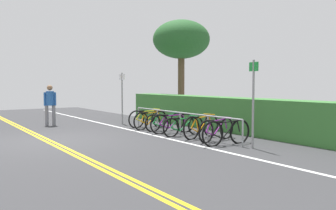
# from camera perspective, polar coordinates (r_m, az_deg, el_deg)

# --- Properties ---
(ground_plane) EXTENTS (28.24, 12.03, 0.05)m
(ground_plane) POSITION_cam_1_polar(r_m,az_deg,el_deg) (11.13, -19.26, -5.74)
(ground_plane) COLOR #353538
(centre_line_yellow_inner) EXTENTS (25.41, 0.10, 0.00)m
(centre_line_yellow_inner) POSITION_cam_1_polar(r_m,az_deg,el_deg) (11.10, -19.66, -5.62)
(centre_line_yellow_inner) COLOR gold
(centre_line_yellow_inner) RESTS_ON ground_plane
(centre_line_yellow_outer) EXTENTS (25.41, 0.10, 0.00)m
(centre_line_yellow_outer) POSITION_cam_1_polar(r_m,az_deg,el_deg) (11.14, -18.86, -5.57)
(centre_line_yellow_outer) COLOR gold
(centre_line_yellow_outer) RESTS_ON ground_plane
(bike_lane_stripe_white) EXTENTS (25.41, 0.12, 0.00)m
(bike_lane_stripe_white) POSITION_cam_1_polar(r_m,az_deg,el_deg) (12.36, -4.61, -4.51)
(bike_lane_stripe_white) COLOR white
(bike_lane_stripe_white) RESTS_ON ground_plane
(bike_rack) EXTENTS (5.79, 0.05, 0.77)m
(bike_rack) POSITION_cam_1_polar(r_m,az_deg,el_deg) (11.79, 2.03, -2.08)
(bike_rack) COLOR #9EA0A5
(bike_rack) RESTS_ON ground_plane
(bicycle_0) EXTENTS (0.46, 1.80, 0.74)m
(bicycle_0) POSITION_cam_1_polar(r_m,az_deg,el_deg) (13.85, -3.35, -2.20)
(bicycle_0) COLOR black
(bicycle_0) RESTS_ON ground_plane
(bicycle_1) EXTENTS (0.46, 1.67, 0.73)m
(bicycle_1) POSITION_cam_1_polar(r_m,az_deg,el_deg) (13.22, -2.88, -2.50)
(bicycle_1) COLOR black
(bicycle_1) RESTS_ON ground_plane
(bicycle_2) EXTENTS (0.46, 1.71, 0.69)m
(bicycle_2) POSITION_cam_1_polar(r_m,az_deg,el_deg) (12.72, -0.50, -2.83)
(bicycle_2) COLOR black
(bicycle_2) RESTS_ON ground_plane
(bicycle_3) EXTENTS (0.46, 1.71, 0.73)m
(bicycle_3) POSITION_cam_1_polar(r_m,az_deg,el_deg) (12.10, 0.76, -3.05)
(bicycle_3) COLOR black
(bicycle_3) RESTS_ON ground_plane
(bicycle_4) EXTENTS (0.46, 1.69, 0.68)m
(bicycle_4) POSITION_cam_1_polar(r_m,az_deg,el_deg) (11.52, 2.60, -3.52)
(bicycle_4) COLOR black
(bicycle_4) RESTS_ON ground_plane
(bicycle_5) EXTENTS (0.47, 1.71, 0.78)m
(bicycle_5) POSITION_cam_1_polar(r_m,az_deg,el_deg) (11.08, 5.55, -3.56)
(bicycle_5) COLOR black
(bicycle_5) RESTS_ON ground_plane
(bicycle_6) EXTENTS (0.54, 1.76, 0.73)m
(bicycle_6) POSITION_cam_1_polar(r_m,az_deg,el_deg) (10.59, 8.05, -4.04)
(bicycle_6) COLOR black
(bicycle_6) RESTS_ON ground_plane
(bicycle_7) EXTENTS (0.46, 1.72, 0.76)m
(bicycle_7) POSITION_cam_1_polar(r_m,az_deg,el_deg) (9.91, 9.63, -4.48)
(bicycle_7) COLOR black
(bicycle_7) RESTS_ON ground_plane
(pedestrian) EXTENTS (0.32, 0.48, 1.68)m
(pedestrian) POSITION_cam_1_polar(r_m,az_deg,el_deg) (15.02, -18.92, 0.43)
(pedestrian) COLOR slate
(pedestrian) RESTS_ON ground_plane
(sign_post_near) EXTENTS (0.36, 0.09, 2.20)m
(sign_post_near) POSITION_cam_1_polar(r_m,az_deg,el_deg) (14.90, -7.60, 1.95)
(sign_post_near) COLOR gray
(sign_post_near) RESTS_ON ground_plane
(sign_post_far) EXTENTS (0.36, 0.10, 2.36)m
(sign_post_far) POSITION_cam_1_polar(r_m,az_deg,el_deg) (9.43, 13.92, 1.52)
(sign_post_far) COLOR gray
(sign_post_far) RESTS_ON ground_plane
(hedge_backdrop) EXTENTS (14.74, 1.01, 1.23)m
(hedge_backdrop) POSITION_cam_1_polar(r_m,az_deg,el_deg) (12.09, 14.21, -1.87)
(hedge_backdrop) COLOR #387533
(hedge_backdrop) RESTS_ON ground_plane
(tree_near_left) EXTENTS (2.99, 2.99, 5.07)m
(tree_near_left) POSITION_cam_1_polar(r_m,az_deg,el_deg) (18.45, 2.21, 10.63)
(tree_near_left) COLOR brown
(tree_near_left) RESTS_ON ground_plane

